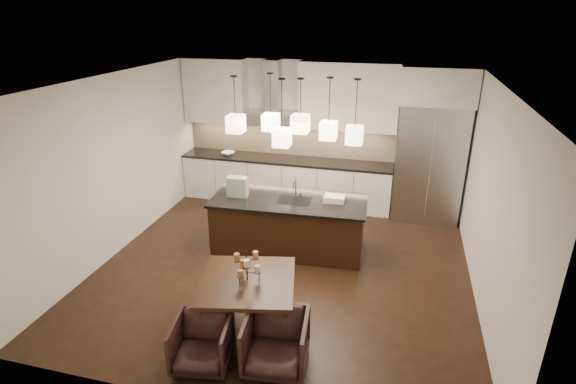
% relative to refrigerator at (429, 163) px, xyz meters
% --- Properties ---
extents(floor, '(5.50, 5.50, 0.02)m').
position_rel_refrigerator_xyz_m(floor, '(-2.10, -2.38, -1.08)').
color(floor, black).
rests_on(floor, ground).
extents(ceiling, '(5.50, 5.50, 0.02)m').
position_rel_refrigerator_xyz_m(ceiling, '(-2.10, -2.38, 1.73)').
color(ceiling, white).
rests_on(ceiling, wall_back).
extents(wall_back, '(5.50, 0.02, 2.80)m').
position_rel_refrigerator_xyz_m(wall_back, '(-2.10, 0.38, 0.32)').
color(wall_back, silver).
rests_on(wall_back, ground).
extents(wall_front, '(5.50, 0.02, 2.80)m').
position_rel_refrigerator_xyz_m(wall_front, '(-2.10, -5.14, 0.32)').
color(wall_front, silver).
rests_on(wall_front, ground).
extents(wall_left, '(0.02, 5.50, 2.80)m').
position_rel_refrigerator_xyz_m(wall_left, '(-4.86, -2.38, 0.32)').
color(wall_left, silver).
rests_on(wall_left, ground).
extents(wall_right, '(0.02, 5.50, 2.80)m').
position_rel_refrigerator_xyz_m(wall_right, '(0.66, -2.38, 0.32)').
color(wall_right, silver).
rests_on(wall_right, ground).
extents(refrigerator, '(1.20, 0.72, 2.15)m').
position_rel_refrigerator_xyz_m(refrigerator, '(0.00, 0.00, 0.00)').
color(refrigerator, '#B7B7BA').
rests_on(refrigerator, floor).
extents(fridge_panel, '(1.26, 0.72, 0.65)m').
position_rel_refrigerator_xyz_m(fridge_panel, '(0.00, 0.00, 1.40)').
color(fridge_panel, silver).
rests_on(fridge_panel, refrigerator).
extents(lower_cabinets, '(4.21, 0.62, 0.88)m').
position_rel_refrigerator_xyz_m(lower_cabinets, '(-2.73, 0.05, -0.64)').
color(lower_cabinets, silver).
rests_on(lower_cabinets, floor).
extents(countertop, '(4.21, 0.66, 0.04)m').
position_rel_refrigerator_xyz_m(countertop, '(-2.73, 0.05, -0.17)').
color(countertop, black).
rests_on(countertop, lower_cabinets).
extents(backsplash, '(4.21, 0.02, 0.63)m').
position_rel_refrigerator_xyz_m(backsplash, '(-2.73, 0.35, 0.16)').
color(backsplash, tan).
rests_on(backsplash, countertop).
extents(upper_cab_left, '(1.25, 0.35, 1.25)m').
position_rel_refrigerator_xyz_m(upper_cab_left, '(-4.20, 0.19, 1.10)').
color(upper_cab_left, silver).
rests_on(upper_cab_left, wall_back).
extents(upper_cab_right, '(1.85, 0.35, 1.25)m').
position_rel_refrigerator_xyz_m(upper_cab_right, '(-1.55, 0.19, 1.10)').
color(upper_cab_right, silver).
rests_on(upper_cab_right, wall_back).
extents(hood_canopy, '(0.90, 0.52, 0.24)m').
position_rel_refrigerator_xyz_m(hood_canopy, '(-3.03, 0.10, 0.65)').
color(hood_canopy, '#B7B7BA').
rests_on(hood_canopy, wall_back).
extents(hood_chimney, '(0.30, 0.28, 0.96)m').
position_rel_refrigerator_xyz_m(hood_chimney, '(-3.03, 0.21, 1.24)').
color(hood_chimney, '#B7B7BA').
rests_on(hood_chimney, hood_canopy).
extents(fruit_bowl, '(0.31, 0.31, 0.06)m').
position_rel_refrigerator_xyz_m(fruit_bowl, '(-3.93, 0.00, -0.12)').
color(fruit_bowl, silver).
rests_on(fruit_bowl, countertop).
extents(island_body, '(2.43, 1.07, 0.84)m').
position_rel_refrigerator_xyz_m(island_body, '(-2.17, -1.84, -0.65)').
color(island_body, black).
rests_on(island_body, floor).
extents(island_top, '(2.51, 1.15, 0.04)m').
position_rel_refrigerator_xyz_m(island_top, '(-2.17, -1.84, -0.22)').
color(island_top, black).
rests_on(island_top, island_body).
extents(faucet, '(0.11, 0.23, 0.36)m').
position_rel_refrigerator_xyz_m(faucet, '(-2.08, -1.74, -0.02)').
color(faucet, silver).
rests_on(faucet, island_top).
extents(tote_bag, '(0.33, 0.19, 0.32)m').
position_rel_refrigerator_xyz_m(tote_bag, '(-3.01, -1.90, -0.03)').
color(tote_bag, '#184B24').
rests_on(tote_bag, island_top).
extents(food_container, '(0.34, 0.24, 0.10)m').
position_rel_refrigerator_xyz_m(food_container, '(-1.46, -1.73, -0.15)').
color(food_container, silver).
rests_on(food_container, island_top).
extents(dining_table, '(1.33, 1.33, 0.67)m').
position_rel_refrigerator_xyz_m(dining_table, '(-2.17, -3.87, -0.74)').
color(dining_table, black).
rests_on(dining_table, floor).
extents(candelabra, '(0.38, 0.38, 0.39)m').
position_rel_refrigerator_xyz_m(candelabra, '(-2.17, -3.87, -0.21)').
color(candelabra, black).
rests_on(candelabra, dining_table).
extents(candle_a, '(0.08, 0.08, 0.09)m').
position_rel_refrigerator_xyz_m(candle_a, '(-2.05, -3.85, -0.24)').
color(candle_a, beige).
rests_on(candle_a, candelabra).
extents(candle_b, '(0.08, 0.08, 0.09)m').
position_rel_refrigerator_xyz_m(candle_b, '(-2.25, -3.78, -0.24)').
color(candle_b, '#CF6742').
rests_on(candle_b, candelabra).
extents(candle_c, '(0.08, 0.08, 0.09)m').
position_rel_refrigerator_xyz_m(candle_c, '(-2.21, -3.99, -0.24)').
color(candle_c, '#965C32').
rests_on(candle_c, candelabra).
extents(candle_d, '(0.08, 0.08, 0.09)m').
position_rel_refrigerator_xyz_m(candle_d, '(-2.09, -3.77, -0.10)').
color(candle_d, '#CF6742').
rests_on(candle_d, candelabra).
extents(candle_e, '(0.08, 0.08, 0.09)m').
position_rel_refrigerator_xyz_m(candle_e, '(-2.29, -3.88, -0.10)').
color(candle_e, '#965C32').
rests_on(candle_e, candelabra).
extents(candle_f, '(0.08, 0.08, 0.09)m').
position_rel_refrigerator_xyz_m(candle_f, '(-2.13, -3.98, -0.10)').
color(candle_f, beige).
rests_on(candle_f, candelabra).
extents(armchair_left, '(0.71, 0.72, 0.58)m').
position_rel_refrigerator_xyz_m(armchair_left, '(-2.45, -4.62, -0.79)').
color(armchair_left, black).
rests_on(armchair_left, floor).
extents(armchair_right, '(0.76, 0.77, 0.64)m').
position_rel_refrigerator_xyz_m(armchair_right, '(-1.65, -4.45, -0.75)').
color(armchair_right, black).
rests_on(armchair_right, floor).
extents(pendant_a, '(0.24, 0.24, 0.26)m').
position_rel_refrigerator_xyz_m(pendant_a, '(-2.95, -2.00, 1.02)').
color(pendant_a, '#F5E5C6').
rests_on(pendant_a, ceiling).
extents(pendant_b, '(0.24, 0.24, 0.26)m').
position_rel_refrigerator_xyz_m(pendant_b, '(-2.54, -1.57, 0.97)').
color(pendant_b, '#F5E5C6').
rests_on(pendant_b, ceiling).
extents(pendant_c, '(0.24, 0.24, 0.26)m').
position_rel_refrigerator_xyz_m(pendant_c, '(-1.97, -1.99, 1.08)').
color(pendant_c, '#F5E5C6').
rests_on(pendant_c, ceiling).
extents(pendant_d, '(0.24, 0.24, 0.26)m').
position_rel_refrigerator_xyz_m(pendant_d, '(-1.59, -1.79, 0.95)').
color(pendant_d, '#F5E5C6').
rests_on(pendant_d, ceiling).
extents(pendant_e, '(0.24, 0.24, 0.26)m').
position_rel_refrigerator_xyz_m(pendant_e, '(-1.19, -1.85, 0.93)').
color(pendant_e, '#F5E5C6').
rests_on(pendant_e, ceiling).
extents(pendant_f, '(0.24, 0.24, 0.26)m').
position_rel_refrigerator_xyz_m(pendant_f, '(-2.22, -2.08, 0.88)').
color(pendant_f, '#F5E5C6').
rests_on(pendant_f, ceiling).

